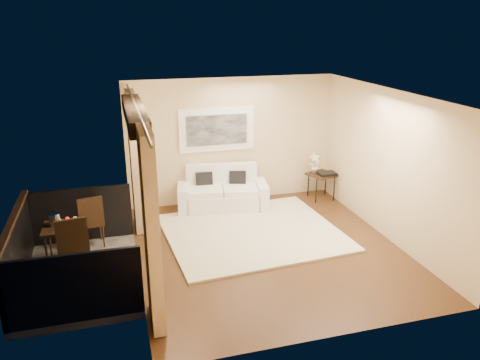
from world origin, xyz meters
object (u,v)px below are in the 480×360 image
object	(u,v)px
sofa	(222,193)
ice_bucket	(54,219)
side_table	(322,176)
balcony_chair_near	(74,249)
bistro_table	(62,231)
balcony_chair_far	(91,218)
orchid	(315,163)

from	to	relation	value
sofa	ice_bucket	distance (m)	3.60
side_table	balcony_chair_near	size ratio (longest dim) A/B	0.65
bistro_table	side_table	bearing A→B (deg)	17.10
sofa	bistro_table	xyz separation A→B (m)	(-3.06, -1.72, 0.30)
balcony_chair_near	ice_bucket	xyz separation A→B (m)	(-0.32, 0.80, 0.18)
bistro_table	balcony_chair_far	size ratio (longest dim) A/B	0.72
sofa	balcony_chair_near	world-z (taller)	balcony_chair_near
side_table	ice_bucket	bearing A→B (deg)	-163.94
bistro_table	balcony_chair_far	world-z (taller)	balcony_chair_far
balcony_chair_near	ice_bucket	size ratio (longest dim) A/B	5.31
ice_bucket	bistro_table	bearing A→B (deg)	-36.50
side_table	bistro_table	distance (m)	5.56
sofa	balcony_chair_far	xyz separation A→B (m)	(-2.63, -1.18, 0.24)
sofa	bistro_table	size ratio (longest dim) A/B	2.83
orchid	sofa	bearing A→B (deg)	-179.51
balcony_chair_far	balcony_chair_near	size ratio (longest dim) A/B	0.91
sofa	side_table	bearing A→B (deg)	7.10
side_table	orchid	distance (m)	0.33
bistro_table	balcony_chair_far	xyz separation A→B (m)	(0.43, 0.54, -0.05)
side_table	sofa	bearing A→B (deg)	177.80
bistro_table	balcony_chair_near	distance (m)	0.76
bistro_table	ice_bucket	world-z (taller)	ice_bucket
balcony_chair_near	orchid	bearing A→B (deg)	15.29
bistro_table	balcony_chair_near	bearing A→B (deg)	-72.84
balcony_chair_far	bistro_table	bearing A→B (deg)	42.00
balcony_chair_far	balcony_chair_near	xyz separation A→B (m)	(-0.20, -1.26, 0.06)
sofa	orchid	bearing A→B (deg)	9.80
bistro_table	balcony_chair_near	world-z (taller)	balcony_chair_near
sofa	ice_bucket	size ratio (longest dim) A/B	9.89
side_table	balcony_chair_far	distance (m)	5.01
sofa	balcony_chair_far	distance (m)	2.90
balcony_chair_far	balcony_chair_near	world-z (taller)	balcony_chair_near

